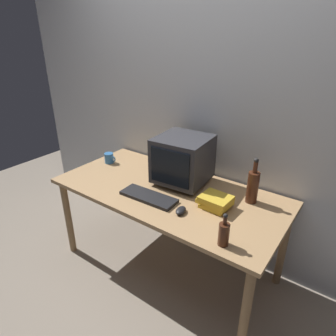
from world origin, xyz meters
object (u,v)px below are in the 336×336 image
at_px(bottle_tall, 253,186).
at_px(book_stack, 215,202).
at_px(crt_monitor, 183,160).
at_px(computer_mouse, 181,210).
at_px(keyboard, 149,197).
at_px(mug, 109,158).
at_px(bottle_short, 224,233).

bearing_deg(bottle_tall, book_stack, -128.01).
xyz_separation_m(crt_monitor, bottle_tall, (0.55, 0.04, -0.07)).
relative_size(crt_monitor, book_stack, 1.84).
bearing_deg(computer_mouse, crt_monitor, 111.49).
height_order(keyboard, mug, mug).
bearing_deg(mug, bottle_tall, 5.08).
relative_size(computer_mouse, bottle_short, 0.49).
bearing_deg(bottle_tall, computer_mouse, -128.14).
relative_size(keyboard, bottle_tall, 1.27).
height_order(computer_mouse, book_stack, book_stack).
xyz_separation_m(keyboard, bottle_short, (0.65, -0.14, 0.06)).
bearing_deg(bottle_tall, bottle_short, -84.83).
xyz_separation_m(keyboard, mug, (-0.68, 0.27, 0.03)).
xyz_separation_m(computer_mouse, bottle_tall, (0.32, 0.40, 0.11)).
bearing_deg(computer_mouse, bottle_tall, 41.00).
bearing_deg(mug, book_stack, -5.22).
xyz_separation_m(keyboard, computer_mouse, (0.29, -0.02, 0.01)).
bearing_deg(crt_monitor, book_stack, -24.99).
xyz_separation_m(bottle_tall, mug, (-1.28, -0.11, -0.08)).
bearing_deg(computer_mouse, keyboard, 165.52).
xyz_separation_m(crt_monitor, mug, (-0.73, -0.07, -0.15)).
bearing_deg(mug, keyboard, -21.84).
xyz_separation_m(bottle_short, mug, (-1.33, 0.41, -0.03)).
bearing_deg(keyboard, computer_mouse, -5.70).
bearing_deg(computer_mouse, bottle_short, -29.30).
bearing_deg(bottle_short, computer_mouse, 161.56).
xyz_separation_m(crt_monitor, computer_mouse, (0.23, -0.36, -0.17)).
distance_m(bottle_tall, book_stack, 0.28).
relative_size(keyboard, bottle_short, 2.07).
bearing_deg(keyboard, bottle_short, -14.16).
relative_size(crt_monitor, keyboard, 0.99).
distance_m(computer_mouse, bottle_short, 0.39).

